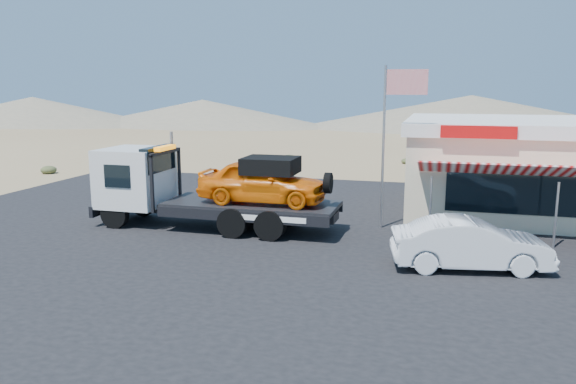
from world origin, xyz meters
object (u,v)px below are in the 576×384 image
object	(u,v)px
jerky_store	(533,166)
flagpole	(390,128)
white_sedan	(470,244)
tow_truck	(209,185)

from	to	relation	value
jerky_store	flagpole	bearing A→B (deg)	-141.21
flagpole	white_sedan	bearing A→B (deg)	-56.44
jerky_store	white_sedan	bearing A→B (deg)	-107.73
tow_truck	jerky_store	size ratio (longest dim) A/B	0.87
white_sedan	jerky_store	size ratio (longest dim) A/B	0.43
white_sedan	flagpole	size ratio (longest dim) A/B	0.75
jerky_store	flagpole	size ratio (longest dim) A/B	1.73
tow_truck	flagpole	distance (m)	7.03
white_sedan	tow_truck	bearing A→B (deg)	64.25
jerky_store	tow_truck	bearing A→B (deg)	-152.97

